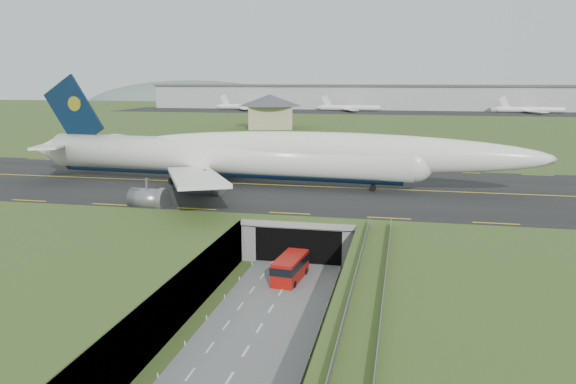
# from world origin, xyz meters

# --- Properties ---
(ground) EXTENTS (900.00, 900.00, 0.00)m
(ground) POSITION_xyz_m (0.00, 0.00, 0.00)
(ground) COLOR #3B5220
(ground) RESTS_ON ground
(airfield_deck) EXTENTS (800.00, 800.00, 6.00)m
(airfield_deck) POSITION_xyz_m (0.00, 0.00, 3.00)
(airfield_deck) COLOR gray
(airfield_deck) RESTS_ON ground
(trench_road) EXTENTS (12.00, 75.00, 0.20)m
(trench_road) POSITION_xyz_m (0.00, -7.50, 0.10)
(trench_road) COLOR slate
(trench_road) RESTS_ON ground
(taxiway) EXTENTS (800.00, 44.00, 0.18)m
(taxiway) POSITION_xyz_m (0.00, 33.00, 6.09)
(taxiway) COLOR black
(taxiway) RESTS_ON airfield_deck
(tunnel_portal) EXTENTS (17.00, 22.30, 6.00)m
(tunnel_portal) POSITION_xyz_m (0.00, 16.71, 3.33)
(tunnel_portal) COLOR gray
(tunnel_portal) RESTS_ON ground
(guideway) EXTENTS (3.00, 53.00, 7.05)m
(guideway) POSITION_xyz_m (11.00, -19.11, 5.32)
(guideway) COLOR #A8A8A3
(guideway) RESTS_ON ground
(jumbo_jet) EXTENTS (97.05, 61.87, 20.51)m
(jumbo_jet) POSITION_xyz_m (-11.85, 32.13, 11.52)
(jumbo_jet) COLOR white
(jumbo_jet) RESTS_ON ground
(shuttle_tram) EXTENTS (3.63, 7.79, 3.07)m
(shuttle_tram) POSITION_xyz_m (0.23, 1.52, 1.69)
(shuttle_tram) COLOR #AA110B
(shuttle_tram) RESTS_ON ground
(service_building) EXTENTS (29.55, 29.55, 13.20)m
(service_building) POSITION_xyz_m (-38.13, 149.72, 13.82)
(service_building) COLOR tan
(service_building) RESTS_ON ground
(cargo_terminal) EXTENTS (320.00, 67.00, 15.60)m
(cargo_terminal) POSITION_xyz_m (-0.07, 299.41, 13.96)
(cargo_terminal) COLOR #B2B2B2
(cargo_terminal) RESTS_ON ground
(distant_hills) EXTENTS (700.00, 91.00, 60.00)m
(distant_hills) POSITION_xyz_m (64.38, 430.00, -4.00)
(distant_hills) COLOR slate
(distant_hills) RESTS_ON ground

